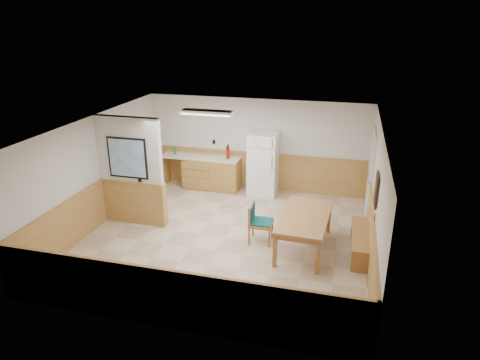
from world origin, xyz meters
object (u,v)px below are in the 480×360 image
(dining_table, at_px, (305,219))
(dining_chair, at_px, (257,220))
(soap_bottle, at_px, (175,150))
(refrigerator, at_px, (263,164))
(fire_extinguisher, at_px, (228,153))
(dining_bench, at_px, (360,238))

(dining_table, relative_size, dining_chair, 2.25)
(dining_table, bearing_deg, soap_bottle, 148.42)
(dining_chair, bearing_deg, refrigerator, 96.76)
(soap_bottle, bearing_deg, fire_extinguisher, -0.46)
(refrigerator, bearing_deg, dining_bench, -45.63)
(refrigerator, relative_size, soap_bottle, 7.32)
(dining_table, height_order, soap_bottle, soap_bottle)
(fire_extinguisher, height_order, soap_bottle, fire_extinguisher)
(fire_extinguisher, xyz_separation_m, soap_bottle, (-1.53, 0.01, -0.05))
(refrigerator, height_order, dining_table, refrigerator)
(dining_chair, relative_size, soap_bottle, 3.69)
(refrigerator, xyz_separation_m, dining_bench, (2.53, -2.56, -0.50))
(dining_bench, xyz_separation_m, soap_bottle, (-5.04, 2.62, 0.67))
(fire_extinguisher, bearing_deg, dining_table, -69.28)
(refrigerator, bearing_deg, dining_chair, -81.34)
(dining_bench, bearing_deg, dining_chair, -179.61)
(refrigerator, bearing_deg, dining_table, -62.25)
(refrigerator, xyz_separation_m, fire_extinguisher, (-0.98, 0.05, 0.23))
(dining_table, xyz_separation_m, dining_bench, (1.11, 0.10, -0.32))
(refrigerator, distance_m, dining_bench, 3.63)
(dining_bench, relative_size, dining_chair, 1.84)
(dining_table, bearing_deg, fire_extinguisher, 134.61)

